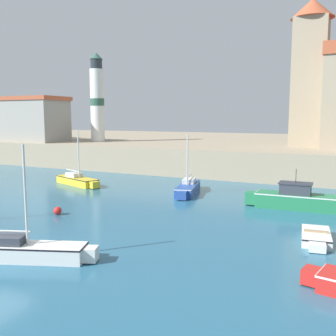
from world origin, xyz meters
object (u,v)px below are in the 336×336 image
at_px(sailboat_blue_5, 188,188).
at_px(mooring_buoy, 58,211).
at_px(motorboat_green_1, 296,199).
at_px(dinghy_white_2, 316,237).
at_px(lighthouse, 97,99).
at_px(sailboat_yellow_0, 77,180).
at_px(sailboat_white_7, 20,250).
at_px(harbor_shed_far_end, 32,119).

xyz_separation_m(sailboat_blue_5, mooring_buoy, (-4.52, -9.81, -0.20)).
distance_m(motorboat_green_1, mooring_buoy, 15.27).
xyz_separation_m(dinghy_white_2, lighthouse, (-28.47, 21.76, 7.90)).
height_order(dinghy_white_2, mooring_buoy, dinghy_white_2).
distance_m(sailboat_yellow_0, dinghy_white_2, 21.95).
height_order(sailboat_white_7, lighthouse, lighthouse).
relative_size(sailboat_white_7, lighthouse, 0.56).
xyz_separation_m(sailboat_yellow_0, motorboat_green_1, (18.70, -0.98, 0.22)).
distance_m(sailboat_white_7, harbor_shed_far_end, 37.23).
distance_m(sailboat_white_7, mooring_buoy, 7.65).
distance_m(motorboat_green_1, harbor_shed_far_end, 36.96).
relative_size(dinghy_white_2, sailboat_blue_5, 0.62).
bearing_deg(dinghy_white_2, mooring_buoy, -174.64).
height_order(dinghy_white_2, sailboat_white_7, sailboat_white_7).
xyz_separation_m(sailboat_blue_5, lighthouse, (-18.18, 13.35, 7.69)).
xyz_separation_m(motorboat_green_1, dinghy_white_2, (1.86, -6.70, -0.40)).
bearing_deg(sailboat_yellow_0, dinghy_white_2, -20.47).
height_order(sailboat_blue_5, sailboat_white_7, sailboat_white_7).
relative_size(sailboat_yellow_0, mooring_buoy, 11.17).
xyz_separation_m(sailboat_blue_5, sailboat_white_7, (-0.71, -16.44, -0.01)).
bearing_deg(harbor_shed_far_end, dinghy_white_2, -27.06).
bearing_deg(motorboat_green_1, harbor_shed_far_end, 160.98).
bearing_deg(harbor_shed_far_end, mooring_buoy, -42.74).
bearing_deg(mooring_buoy, sailboat_blue_5, 65.25).
xyz_separation_m(sailboat_yellow_0, dinghy_white_2, (20.56, -7.68, -0.18)).
height_order(dinghy_white_2, sailboat_blue_5, sailboat_blue_5).
bearing_deg(sailboat_blue_5, sailboat_white_7, -92.48).
relative_size(sailboat_blue_5, sailboat_white_7, 0.91).
bearing_deg(harbor_shed_far_end, sailboat_white_7, -46.29).
height_order(motorboat_green_1, lighthouse, lighthouse).
relative_size(mooring_buoy, lighthouse, 0.04).
height_order(sailboat_blue_5, mooring_buoy, sailboat_blue_5).
relative_size(sailboat_white_7, harbor_shed_far_end, 0.68).
xyz_separation_m(mooring_buoy, lighthouse, (-13.66, 23.15, 7.89)).
bearing_deg(sailboat_yellow_0, motorboat_green_1, -3.00).
bearing_deg(lighthouse, dinghy_white_2, -37.39).
distance_m(sailboat_yellow_0, sailboat_blue_5, 10.30).
xyz_separation_m(mooring_buoy, harbor_shed_far_end, (-21.66, 20.02, 5.41)).
relative_size(lighthouse, harbor_shed_far_end, 1.22).
bearing_deg(sailboat_white_7, mooring_buoy, 119.88).
bearing_deg(mooring_buoy, sailboat_yellow_0, 122.39).
relative_size(sailboat_white_7, mooring_buoy, 12.51).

